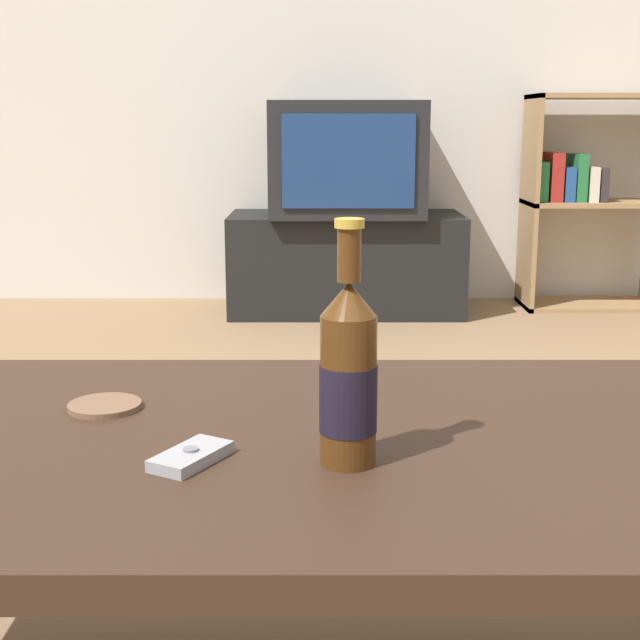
# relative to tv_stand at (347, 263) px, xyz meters

# --- Properties ---
(back_wall) EXTENTS (8.00, 0.05, 2.60)m
(back_wall) POSITION_rel_tv_stand_xyz_m (-0.15, 0.31, 1.09)
(back_wall) COLOR beige
(back_wall) RESTS_ON ground_plane
(coffee_table) EXTENTS (1.38, 0.71, 0.42)m
(coffee_table) POSITION_rel_tv_stand_xyz_m (-0.15, -2.72, 0.16)
(coffee_table) COLOR #332116
(coffee_table) RESTS_ON ground_plane
(tv_stand) EXTENTS (0.98, 0.46, 0.42)m
(tv_stand) POSITION_rel_tv_stand_xyz_m (0.00, 0.00, 0.00)
(tv_stand) COLOR black
(tv_stand) RESTS_ON ground_plane
(television) EXTENTS (0.63, 0.57, 0.46)m
(television) POSITION_rel_tv_stand_xyz_m (0.00, -0.00, 0.44)
(television) COLOR black
(television) RESTS_ON tv_stand
(bookshelf) EXTENTS (0.59, 0.30, 0.91)m
(bookshelf) POSITION_rel_tv_stand_xyz_m (1.04, 0.09, 0.28)
(bookshelf) COLOR #99754C
(bookshelf) RESTS_ON ground_plane
(beer_bottle) EXTENTS (0.07, 0.07, 0.28)m
(beer_bottle) POSITION_rel_tv_stand_xyz_m (-0.08, -2.82, 0.31)
(beer_bottle) COLOR #47280F
(beer_bottle) RESTS_ON coffee_table
(cell_phone) EXTENTS (0.09, 0.11, 0.02)m
(cell_phone) POSITION_rel_tv_stand_xyz_m (-0.26, -2.81, 0.22)
(cell_phone) COLOR gray
(cell_phone) RESTS_ON coffee_table
(coaster) EXTENTS (0.10, 0.10, 0.01)m
(coaster) POSITION_rel_tv_stand_xyz_m (-0.40, -2.62, 0.21)
(coaster) COLOR brown
(coaster) RESTS_ON coffee_table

